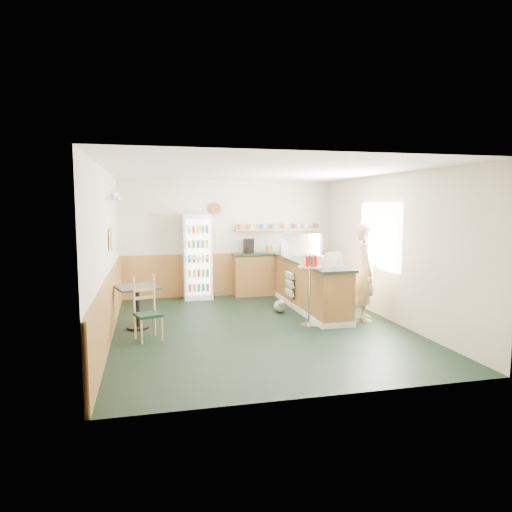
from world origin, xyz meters
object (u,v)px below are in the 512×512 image
object	(u,v)px
cafe_table	(137,299)
cafe_chair	(148,306)
drinks_fridge	(197,257)
cash_register	(329,262)
shopkeeper	(366,272)
display_case	(301,246)
condiment_stand	(309,279)

from	to	relation	value
cafe_table	cafe_chair	distance (m)	0.68
drinks_fridge	cash_register	bearing A→B (deg)	-51.60
shopkeeper	cafe_table	world-z (taller)	shopkeeper
display_case	drinks_fridge	bearing A→B (deg)	153.68
condiment_stand	cafe_table	size ratio (longest dim) A/B	1.48
cash_register	condiment_stand	world-z (taller)	condiment_stand
display_case	cafe_chair	world-z (taller)	display_case
cafe_table	cafe_chair	bearing A→B (deg)	-74.69
display_case	cafe_table	size ratio (longest dim) A/B	1.03
cash_register	drinks_fridge	bearing A→B (deg)	121.26
cafe_table	cash_register	bearing A→B (deg)	-5.46
condiment_stand	cafe_chair	size ratio (longest dim) A/B	1.22
cafe_chair	condiment_stand	bearing A→B (deg)	-15.52
cash_register	cafe_chair	bearing A→B (deg)	178.64
drinks_fridge	cafe_chair	distance (m)	3.22
drinks_fridge	display_case	size ratio (longest dim) A/B	2.22
cash_register	shopkeeper	size ratio (longest dim) A/B	0.20
display_case	cash_register	xyz separation A→B (m)	(0.00, -1.62, -0.15)
display_case	shopkeeper	world-z (taller)	shopkeeper
display_case	condiment_stand	xyz separation A→B (m)	(-0.45, -1.81, -0.41)
display_case	cafe_chair	bearing A→B (deg)	-148.87
shopkeeper	cafe_table	size ratio (longest dim) A/B	2.13
cafe_table	cafe_chair	xyz separation A→B (m)	(0.18, -0.65, 0.01)
cafe_table	drinks_fridge	bearing A→B (deg)	61.13
cafe_table	cafe_chair	world-z (taller)	cafe_chair
display_case	condiment_stand	distance (m)	1.91
condiment_stand	shopkeeper	bearing A→B (deg)	6.93
condiment_stand	drinks_fridge	bearing A→B (deg)	120.21
drinks_fridge	cafe_table	xyz separation A→B (m)	(-1.29, -2.34, -0.44)
drinks_fridge	condiment_stand	world-z (taller)	drinks_fridge
drinks_fridge	cash_register	size ratio (longest dim) A/B	5.31
condiment_stand	cafe_chair	world-z (taller)	condiment_stand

